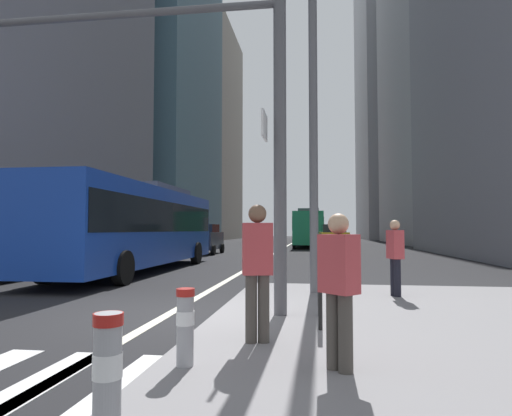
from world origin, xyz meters
The scene contains 22 objects.
ground_plane centered at (0.00, 20.00, 0.00)m, with size 160.00×160.00×0.00m, color black.
median_island centered at (5.50, -1.00, 0.07)m, with size 9.00×10.00×0.15m, color gray.
lane_centre_line centered at (0.00, 30.00, 0.01)m, with size 0.20×80.00×0.01m, color beige.
office_tower_left_mid centered at (-16.00, 40.48, 23.16)m, with size 12.02×19.76×46.32m, color slate.
office_tower_left_far centered at (-16.00, 62.93, 17.79)m, with size 10.18×20.17×35.57m, color gray.
office_tower_right_mid centered at (17.00, 44.98, 28.16)m, with size 10.40×22.26×56.32m, color #9E9EA3.
office_tower_right_far centered at (17.00, 71.24, 25.70)m, with size 12.21×21.58×51.40m, color #9E9EA3.
city_bus_blue_oncoming centered at (-3.93, 8.01, 1.84)m, with size 2.74×12.21×3.40m.
sedan_white_oncoming centered at (-7.02, 4.68, 0.99)m, with size 2.15×4.35×1.94m.
city_bus_red_receding centered at (2.17, 32.65, 1.84)m, with size 2.73×11.37×3.40m.
city_bus_red_distant centered at (2.31, 55.05, 1.83)m, with size 2.74×10.57×3.40m.
car_oncoming_mid centered at (-4.49, 20.03, 0.99)m, with size 2.08×4.02×1.94m.
car_receding_near centered at (4.03, 43.95, 0.99)m, with size 2.14×4.19×1.94m.
car_receding_far centered at (3.93, 22.06, 0.99)m, with size 2.17×4.10×1.94m.
traffic_signal_gantry centered at (0.14, -0.34, 4.11)m, with size 6.04×0.65×6.00m.
street_lamp_post centered at (2.71, 2.39, 5.28)m, with size 5.50×0.32×8.00m.
bollard_front centered at (1.39, -5.00, 0.65)m, with size 0.20×0.20×0.89m.
bollard_left centered at (1.36, -3.21, 0.60)m, with size 0.20×0.20×0.81m.
pedestrian_railing centered at (2.80, 0.18, 0.84)m, with size 0.06×3.11×0.98m.
pedestrian_waiting centered at (4.45, 2.07, 1.06)m, with size 0.34×0.43×1.65m.
pedestrian_walking centered at (1.99, -2.16, 1.13)m, with size 0.42×0.32×1.76m.
pedestrian_far centered at (2.97, -3.14, 1.03)m, with size 0.44×0.44×1.61m.
Camera 1 is at (2.74, -7.71, 1.59)m, focal length 30.43 mm.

